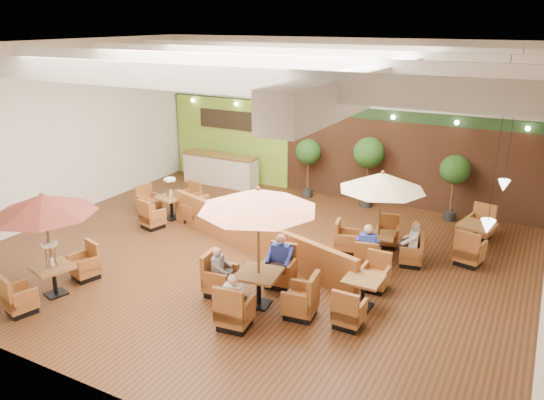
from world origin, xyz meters
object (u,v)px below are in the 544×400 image
Objects in this scene: table_1 at (258,227)px; service_counter at (220,170)px; topiary_2 at (455,172)px; diner_4 at (412,239)px; diner_0 at (234,295)px; table_0 at (45,218)px; diner_3 at (368,244)px; table_5 at (475,238)px; table_3 at (172,206)px; topiary_0 at (308,154)px; diner_2 at (220,266)px; booth_divider at (252,236)px; diner_1 at (280,256)px; topiary_1 at (369,156)px; table_2 at (381,199)px; table_4 at (363,293)px.

service_counter is at bearing 121.76° from table_1.
topiary_2 is 2.74× the size of diner_4.
service_counter is 9.41m from table_1.
diner_0 reaches higher than service_counter.
table_1 is (4.41, 1.80, -0.02)m from table_0.
table_5 is at bearing 41.12° from diner_3.
topiary_2 reaches higher than service_counter.
table_1 reaches higher than table_0.
table_3 is 5.13m from topiary_0.
service_counter is 8.63m from topiary_2.
booth_divider is at bearing 175.91° from diner_2.
diner_1 is 1.11× the size of diner_4.
diner_4 is at bearing -57.12° from topiary_1.
table_1 is at bearing -126.04° from table_2.
diner_0 reaches higher than diner_2.
topiary_1 is 1.13× the size of topiary_2.
topiary_0 is at bearing 93.03° from table_0.
topiary_1 is (4.40, 9.30, -0.12)m from table_0.
service_counter is at bearing 111.74° from diner_0.
table_0 is 5.36m from diner_1.
service_counter is 1.25× the size of topiary_1.
topiary_0 is 4.97m from topiary_2.
diner_4 is at bearing -12.16° from table_2.
booth_divider is at bearing 71.69° from table_0.
table_4 is 2.12m from diner_1.
service_counter is 1.25× the size of table_4.
table_1 is at bearing -113.88° from table_5.
table_4 is at bearing -2.09° from booth_divider.
table_0 is 11.01m from table_5.
topiary_1 is at bearing 162.40° from table_5.
table_4 is at bearing 39.90° from table_0.
diner_2 is at bearing -138.12° from table_2.
table_0 is at bearing -106.33° from booth_divider.
booth_divider is at bearing -49.10° from service_counter.
booth_divider is 5.26m from table_0.
booth_divider is at bearing -1.84° from table_3.
topiary_0 reaches higher than service_counter.
table_3 reaches higher than diner_3.
topiary_2 is 8.44m from diner_2.
booth_divider is at bearing -82.48° from topiary_0.
topiary_2 reaches higher than diner_1.
topiary_2 is at bearing 41.97° from table_3.
booth_divider is 9.16× the size of diner_0.
table_3 is at bearing -178.40° from booth_divider.
diner_4 reaches higher than table_5.
diner_2 reaches higher than table_4.
diner_1 reaches higher than diner_0.
table_0 is 1.22× the size of topiary_0.
diner_0 is at bearing 26.42° from table_0.
table_0 is at bearing -67.12° from table_3.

